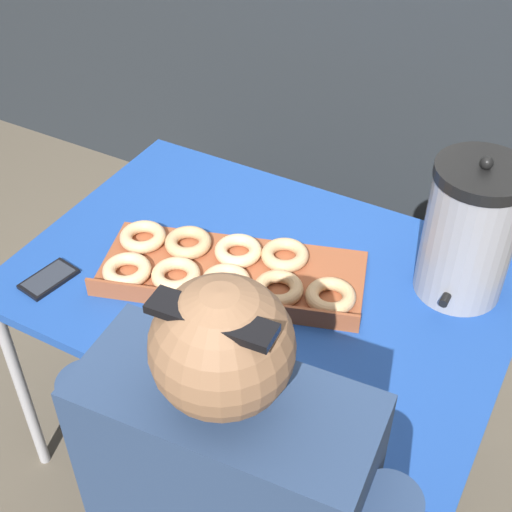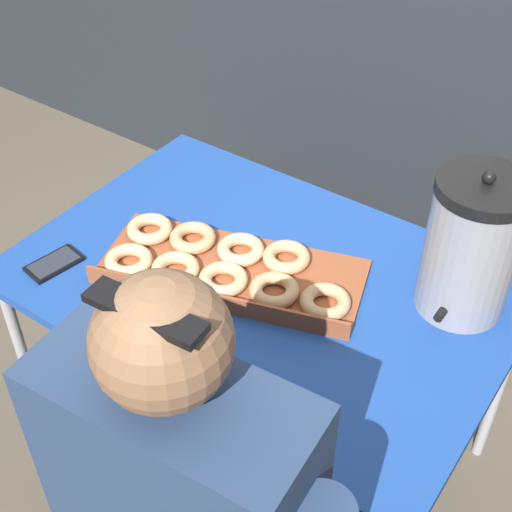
# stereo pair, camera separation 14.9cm
# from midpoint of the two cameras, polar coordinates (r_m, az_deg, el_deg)

# --- Properties ---
(ground_plane) EXTENTS (12.00, 12.00, 0.00)m
(ground_plane) POSITION_cam_midpoint_polar(r_m,az_deg,el_deg) (2.31, -1.42, -14.92)
(ground_plane) COLOR brown
(folding_table) EXTENTS (1.21, 0.83, 0.71)m
(folding_table) POSITION_cam_midpoint_polar(r_m,az_deg,el_deg) (1.81, -1.76, -2.86)
(folding_table) COLOR #1E479E
(folding_table) RESTS_ON ground
(donut_box) EXTENTS (0.71, 0.46, 0.05)m
(donut_box) POSITION_cam_midpoint_polar(r_m,az_deg,el_deg) (1.77, -4.92, -1.17)
(donut_box) COLOR brown
(donut_box) RESTS_ON folding_table
(coffee_urn) EXTENTS (0.22, 0.24, 0.38)m
(coffee_urn) POSITION_cam_midpoint_polar(r_m,az_deg,el_deg) (1.68, 14.33, 1.84)
(coffee_urn) COLOR #939399
(coffee_urn) RESTS_ON folding_table
(cell_phone) EXTENTS (0.10, 0.15, 0.01)m
(cell_phone) POSITION_cam_midpoint_polar(r_m,az_deg,el_deg) (1.86, -18.48, -1.84)
(cell_phone) COLOR black
(cell_phone) RESTS_ON folding_table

